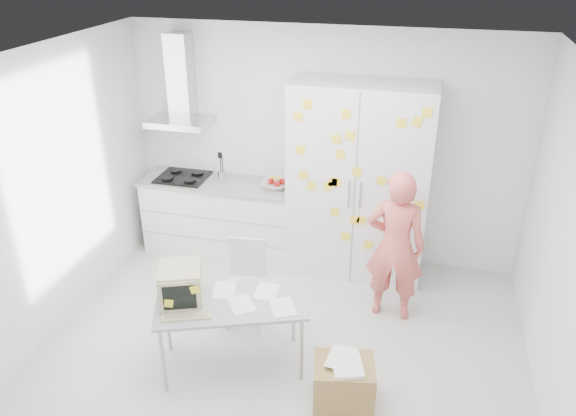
% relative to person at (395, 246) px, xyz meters
% --- Properties ---
extents(floor, '(4.50, 4.00, 0.02)m').
position_rel_person_xyz_m(floor, '(-0.93, -0.90, -0.80)').
color(floor, silver).
rests_on(floor, ground).
extents(walls, '(4.52, 4.01, 2.70)m').
position_rel_person_xyz_m(walls, '(-0.93, -0.18, 0.56)').
color(walls, white).
rests_on(walls, ground).
extents(ceiling, '(4.50, 4.00, 0.02)m').
position_rel_person_xyz_m(ceiling, '(-0.93, -0.90, 1.91)').
color(ceiling, white).
rests_on(ceiling, walls).
extents(counter_run, '(1.84, 0.63, 1.28)m').
position_rel_person_xyz_m(counter_run, '(-2.13, 0.80, -0.32)').
color(counter_run, white).
rests_on(counter_run, ground).
extents(range_hood, '(0.70, 0.48, 1.01)m').
position_rel_person_xyz_m(range_hood, '(-2.58, 0.94, 1.16)').
color(range_hood, silver).
rests_on(range_hood, walls).
extents(tall_cabinet, '(1.50, 0.68, 2.20)m').
position_rel_person_xyz_m(tall_cabinet, '(-0.48, 0.78, 0.31)').
color(tall_cabinet, silver).
rests_on(tall_cabinet, ground).
extents(person, '(0.59, 0.40, 1.59)m').
position_rel_person_xyz_m(person, '(0.00, 0.00, 0.00)').
color(person, '#D65B53').
rests_on(person, ground).
extents(desk, '(1.43, 1.06, 1.02)m').
position_rel_person_xyz_m(desk, '(-1.57, -1.19, -0.02)').
color(desk, '#909399').
rests_on(desk, ground).
extents(chair, '(0.43, 0.43, 0.86)m').
position_rel_person_xyz_m(chair, '(-1.41, -0.43, -0.30)').
color(chair, silver).
rests_on(chair, ground).
extents(cardboard_box, '(0.56, 0.48, 0.44)m').
position_rel_person_xyz_m(cardboard_box, '(-0.27, -1.33, -0.59)').
color(cardboard_box, olive).
rests_on(cardboard_box, ground).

